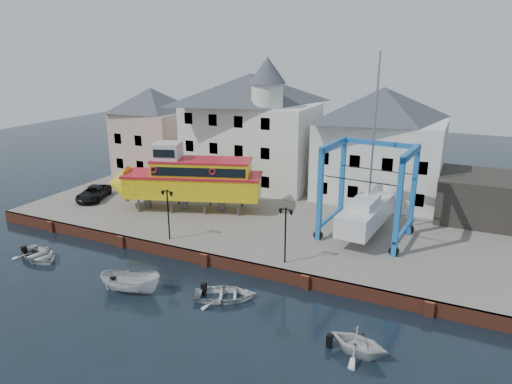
% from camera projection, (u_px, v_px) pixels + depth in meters
% --- Properties ---
extents(ground, '(140.00, 140.00, 0.00)m').
position_uv_depth(ground, '(205.00, 266.00, 34.52)').
color(ground, black).
rests_on(ground, ground).
extents(hardstanding, '(44.00, 22.00, 1.00)m').
position_uv_depth(hardstanding, '(264.00, 214.00, 43.88)').
color(hardstanding, slate).
rests_on(hardstanding, ground).
extents(quay_wall, '(44.00, 0.47, 1.00)m').
position_uv_depth(quay_wall, '(206.00, 259.00, 34.46)').
color(quay_wall, brown).
rests_on(quay_wall, ground).
extents(building_pink, '(8.00, 7.00, 10.30)m').
position_uv_depth(building_pink, '(153.00, 131.00, 55.50)').
color(building_pink, tan).
rests_on(building_pink, hardstanding).
extents(building_white_main, '(14.00, 8.30, 14.00)m').
position_uv_depth(building_white_main, '(251.00, 128.00, 50.19)').
color(building_white_main, silver).
rests_on(building_white_main, hardstanding).
extents(building_white_right, '(12.00, 8.00, 11.20)m').
position_uv_depth(building_white_right, '(380.00, 145.00, 45.33)').
color(building_white_right, silver).
rests_on(building_white_right, hardstanding).
extents(shed_dark, '(8.00, 7.00, 4.00)m').
position_uv_depth(shed_dark, '(486.00, 198.00, 40.65)').
color(shed_dark, '#272523').
rests_on(shed_dark, hardstanding).
extents(lamp_post_left, '(1.12, 0.32, 4.20)m').
position_uv_depth(lamp_post_left, '(168.00, 202.00, 35.92)').
color(lamp_post_left, black).
rests_on(lamp_post_left, hardstanding).
extents(lamp_post_right, '(1.12, 0.32, 4.20)m').
position_uv_depth(lamp_post_right, '(286.00, 221.00, 31.89)').
color(lamp_post_right, black).
rests_on(lamp_post_right, hardstanding).
extents(tour_boat, '(15.09, 8.06, 6.42)m').
position_uv_depth(tour_boat, '(184.00, 179.00, 42.89)').
color(tour_boat, '#59595E').
rests_on(tour_boat, hardstanding).
extents(travel_lift, '(7.27, 9.84, 14.58)m').
position_uv_depth(travel_lift, '(370.00, 205.00, 37.38)').
color(travel_lift, '#125DA2').
rests_on(travel_lift, hardstanding).
extents(van, '(3.74, 5.28, 1.34)m').
position_uv_depth(van, '(93.00, 193.00, 46.45)').
color(van, black).
rests_on(van, hardstanding).
extents(motorboat_a, '(4.54, 2.63, 1.65)m').
position_uv_depth(motorboat_a, '(132.00, 292.00, 30.80)').
color(motorboat_a, silver).
rests_on(motorboat_a, ground).
extents(motorboat_b, '(4.98, 4.42, 0.85)m').
position_uv_depth(motorboat_b, '(225.00, 299.00, 29.94)').
color(motorboat_b, silver).
rests_on(motorboat_b, ground).
extents(motorboat_c, '(3.70, 3.33, 1.72)m').
position_uv_depth(motorboat_c, '(358.00, 354.00, 24.50)').
color(motorboat_c, silver).
rests_on(motorboat_c, ground).
extents(motorboat_d, '(4.84, 3.99, 0.87)m').
position_uv_depth(motorboat_d, '(39.00, 259.00, 35.68)').
color(motorboat_d, silver).
rests_on(motorboat_d, ground).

